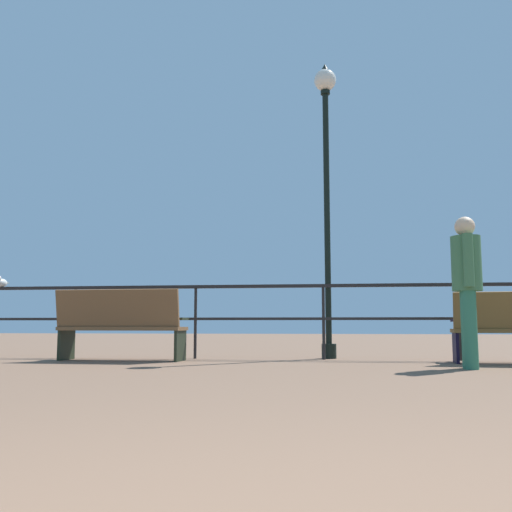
{
  "coord_description": "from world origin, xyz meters",
  "views": [
    {
      "loc": [
        0.12,
        -0.84,
        0.52
      ],
      "look_at": [
        -0.94,
        7.27,
        1.48
      ],
      "focal_mm": 40.57,
      "sensor_mm": 36.0,
      "label": 1
    }
  ],
  "objects_px": {
    "bench_near_left": "(120,322)",
    "person_by_bench": "(467,281)",
    "seagull_on_rail": "(1,282)",
    "lamppost_center": "(326,162)"
  },
  "relations": [
    {
      "from": "bench_near_left",
      "to": "person_by_bench",
      "type": "xyz_separation_m",
      "value": [
        4.56,
        -0.88,
        0.48
      ]
    },
    {
      "from": "bench_near_left",
      "to": "person_by_bench",
      "type": "height_order",
      "value": "person_by_bench"
    },
    {
      "from": "seagull_on_rail",
      "to": "lamppost_center",
      "type": "bearing_deg",
      "value": 3.18
    },
    {
      "from": "bench_near_left",
      "to": "lamppost_center",
      "type": "bearing_deg",
      "value": 18.1
    },
    {
      "from": "person_by_bench",
      "to": "lamppost_center",
      "type": "bearing_deg",
      "value": 131.66
    },
    {
      "from": "bench_near_left",
      "to": "seagull_on_rail",
      "type": "height_order",
      "value": "seagull_on_rail"
    },
    {
      "from": "bench_near_left",
      "to": "lamppost_center",
      "type": "relative_size",
      "value": 0.39
    },
    {
      "from": "lamppost_center",
      "to": "seagull_on_rail",
      "type": "relative_size",
      "value": 12.07
    },
    {
      "from": "person_by_bench",
      "to": "seagull_on_rail",
      "type": "distance_m",
      "value": 6.99
    },
    {
      "from": "person_by_bench",
      "to": "seagull_on_rail",
      "type": "bearing_deg",
      "value": 167.2
    }
  ]
}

